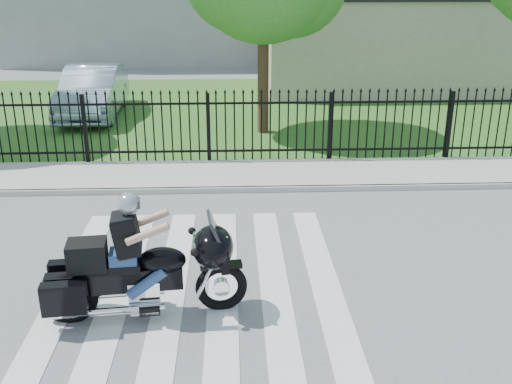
{
  "coord_description": "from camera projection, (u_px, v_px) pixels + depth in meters",
  "views": [
    {
      "loc": [
        0.57,
        -8.32,
        4.67
      ],
      "look_at": [
        0.97,
        1.36,
        1.0
      ],
      "focal_mm": 42.0,
      "sensor_mm": 36.0,
      "label": 1
    }
  ],
  "objects": [
    {
      "name": "crosswalk",
      "position": [
        198.0,
        282.0,
        9.4
      ],
      "size": [
        5.0,
        5.5,
        0.01
      ],
      "primitive_type": null,
      "color": "silver",
      "rests_on": "ground"
    },
    {
      "name": "parked_car",
      "position": [
        93.0,
        91.0,
        19.53
      ],
      "size": [
        1.84,
        4.92,
        1.61
      ],
      "primitive_type": "imported",
      "rotation": [
        0.0,
        0.0,
        0.03
      ],
      "color": "#97A9BE",
      "rests_on": "grass_strip"
    },
    {
      "name": "iron_fence",
      "position": [
        209.0,
        129.0,
        14.69
      ],
      "size": [
        26.0,
        0.04,
        1.8
      ],
      "color": "black",
      "rests_on": "ground"
    },
    {
      "name": "motorcycle_rider",
      "position": [
        138.0,
        266.0,
        8.27
      ],
      "size": [
        2.89,
        1.08,
        1.91
      ],
      "rotation": [
        0.0,
        0.0,
        0.1
      ],
      "color": "black",
      "rests_on": "ground"
    },
    {
      "name": "curb",
      "position": [
        207.0,
        190.0,
        13.12
      ],
      "size": [
        40.0,
        0.12,
        0.12
      ],
      "primitive_type": "cube",
      "color": "#ADAAA3",
      "rests_on": "ground"
    },
    {
      "name": "ground",
      "position": [
        198.0,
        283.0,
        9.4
      ],
      "size": [
        120.0,
        120.0,
        0.0
      ],
      "primitive_type": "plane",
      "color": "slate",
      "rests_on": "ground"
    },
    {
      "name": "grass_strip",
      "position": [
        215.0,
        110.0,
        20.61
      ],
      "size": [
        40.0,
        12.0,
        0.02
      ],
      "primitive_type": "cube",
      "color": "#2A5F20",
      "rests_on": "ground"
    },
    {
      "name": "sidewalk",
      "position": [
        208.0,
        175.0,
        14.05
      ],
      "size": [
        40.0,
        2.0,
        0.12
      ],
      "primitive_type": "cube",
      "color": "#ADAAA3",
      "rests_on": "ground"
    },
    {
      "name": "building_low",
      "position": [
        391.0,
        43.0,
        24.0
      ],
      "size": [
        10.0,
        6.0,
        3.5
      ],
      "primitive_type": "cube",
      "color": "beige",
      "rests_on": "ground"
    }
  ]
}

